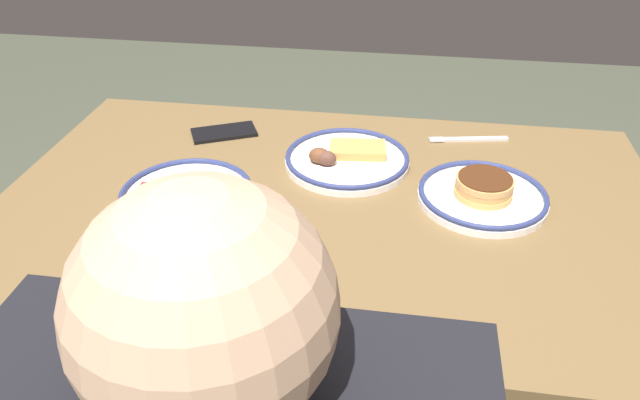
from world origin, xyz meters
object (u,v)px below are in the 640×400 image
object	(u,v)px
plate_center_pancakes	(483,194)
plate_far_companion	(187,194)
fork_near	(468,139)
cell_phone	(224,132)
plate_near_main	(346,159)

from	to	relation	value
plate_center_pancakes	plate_far_companion	distance (m)	0.56
plate_center_pancakes	fork_near	xyz separation A→B (m)	(0.01, -0.25, -0.01)
plate_far_companion	fork_near	world-z (taller)	plate_far_companion
plate_far_companion	cell_phone	xyz separation A→B (m)	(0.01, -0.28, -0.01)
plate_near_main	fork_near	world-z (taller)	plate_near_main
plate_near_main	plate_center_pancakes	distance (m)	0.29
cell_phone	plate_far_companion	bearing A→B (deg)	66.65
plate_far_companion	cell_phone	world-z (taller)	plate_far_companion
plate_center_pancakes	plate_far_companion	xyz separation A→B (m)	(0.55, 0.08, -0.00)
plate_center_pancakes	plate_far_companion	size ratio (longest dim) A/B	0.96
plate_far_companion	fork_near	bearing A→B (deg)	-148.37
plate_center_pancakes	cell_phone	world-z (taller)	plate_center_pancakes
cell_phone	fork_near	xyz separation A→B (m)	(-0.55, -0.05, -0.00)
plate_center_pancakes	plate_far_companion	world-z (taller)	plate_center_pancakes
cell_phone	fork_near	bearing A→B (deg)	159.88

